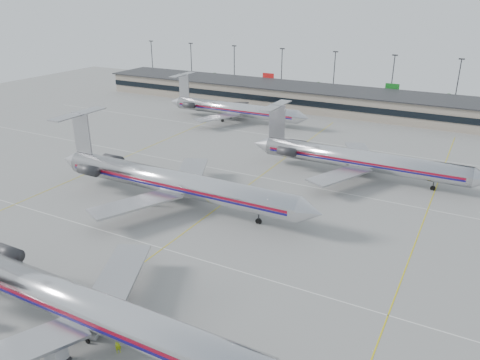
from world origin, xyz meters
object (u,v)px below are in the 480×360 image
Objects in this scene: jet_foreground at (78,303)px; belt_loader at (82,331)px; uld_container at (56,354)px; jet_second_row at (170,181)px.

jet_foreground is 3.05m from belt_loader.
belt_loader is (-0.65, 3.82, -0.43)m from uld_container.
uld_container is at bearing -97.48° from belt_loader.
jet_foreground is at bearing 103.16° from uld_container.
jet_foreground is at bearing -70.51° from jet_second_row.
jet_second_row reaches higher than jet_foreground.
jet_foreground is 32.09m from jet_second_row.
jet_second_row reaches higher than uld_container.
belt_loader is (11.22, -30.65, -3.19)m from jet_second_row.
jet_foreground is 23.12× the size of uld_container.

